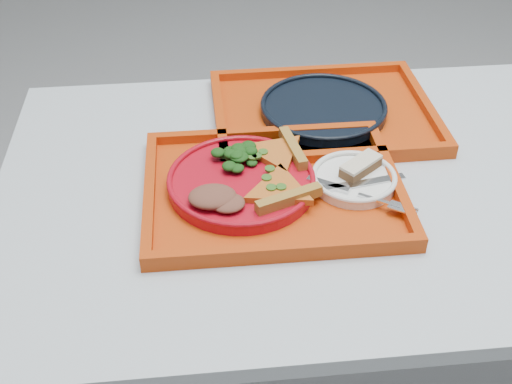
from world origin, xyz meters
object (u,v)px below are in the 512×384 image
dinner_plate (241,183)px  navy_plate (323,109)px  tray_main (273,191)px  dessert_bar (361,166)px  tray_far (323,115)px

dinner_plate → navy_plate: bearing=50.8°
dinner_plate → navy_plate: size_ratio=1.00×
tray_main → navy_plate: (0.14, 0.24, 0.01)m
tray_main → dessert_bar: 0.16m
navy_plate → dinner_plate: bearing=-129.2°
navy_plate → dessert_bar: 0.23m
tray_far → navy_plate: navy_plate is taller
dinner_plate → tray_main: bearing=-10.3°
dinner_plate → tray_far: bearing=50.8°
tray_far → dinner_plate: (-0.19, -0.23, 0.02)m
tray_far → dessert_bar: bearing=-84.4°
tray_main → dessert_bar: size_ratio=5.28×
tray_far → navy_plate: bearing=-0.4°
tray_far → dessert_bar: dessert_bar is taller
tray_far → dinner_plate: 0.30m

